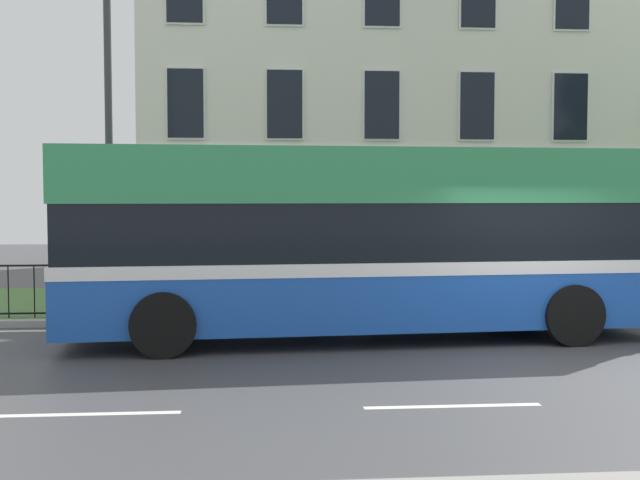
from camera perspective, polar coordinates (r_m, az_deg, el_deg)
ground_plane at (r=12.40m, az=15.34°, el=-7.91°), size 60.00×56.00×0.18m
georgian_townhouse at (r=26.11m, az=5.83°, el=11.08°), size 15.83×8.18×11.52m
iron_verge_railing at (r=15.73m, az=12.76°, el=-3.16°), size 19.22×0.04×0.97m
single_decker_bus at (r=13.19m, az=2.95°, el=0.03°), size 9.70×3.09×3.07m
street_lamp_post at (r=15.96m, az=-14.73°, el=8.71°), size 0.36×0.24×6.59m
litter_bin at (r=17.36m, az=19.30°, el=-2.56°), size 0.49×0.49×1.06m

